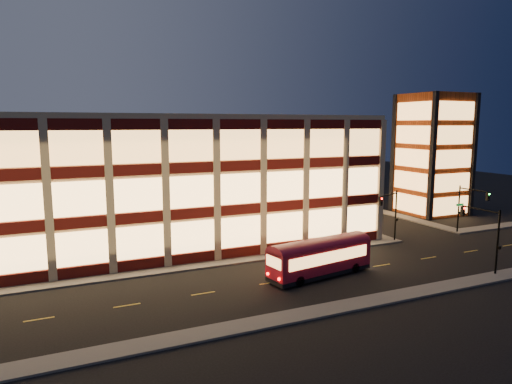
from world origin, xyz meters
name	(u,v)px	position (x,y,z in m)	size (l,w,h in m)	color
ground	(204,269)	(0.00, 0.00, 0.00)	(200.00, 200.00, 0.00)	black
sidewalk_office_south	(170,269)	(-3.00, 1.00, 0.07)	(54.00, 2.00, 0.15)	#514F4C
sidewalk_office_east	(317,216)	(23.00, 17.00, 0.07)	(2.00, 30.00, 0.15)	#514F4C
sidewalk_tower_south	(492,227)	(40.00, 1.00, 0.07)	(14.00, 2.00, 0.15)	#514F4C
sidewalk_tower_west	(377,210)	(34.00, 17.00, 0.07)	(2.00, 30.00, 0.15)	#514F4C
sidewalk_near	(262,322)	(0.00, -13.00, 0.07)	(100.00, 2.00, 0.15)	#514F4C
office_building	(138,176)	(-2.91, 16.91, 7.25)	(50.45, 30.45, 14.50)	tan
stair_tower	(432,155)	(39.95, 11.95, 8.99)	(8.60, 8.60, 18.00)	#8C3814
traffic_signal_far	(390,208)	(22.21, 0.24, 4.11)	(3.79, 1.87, 6.00)	black
traffic_signal_right	(469,202)	(33.50, -0.62, 4.10)	(1.20, 4.37, 6.00)	black
traffic_signal_near	(484,227)	(23.50, -11.03, 4.13)	(0.32, 4.45, 6.00)	black
trolley_bus	(320,255)	(8.88, -6.15, 1.91)	(10.46, 4.15, 3.45)	maroon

